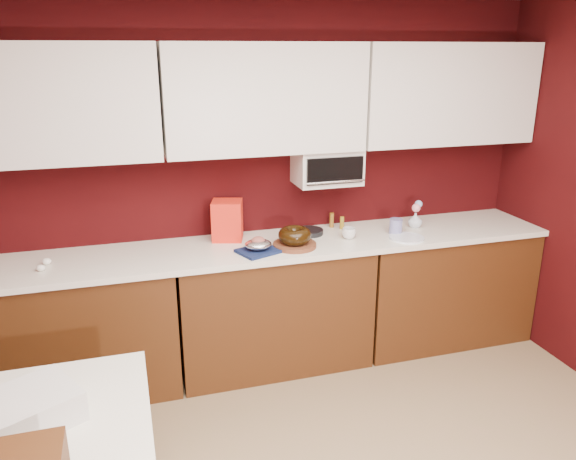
{
  "coord_description": "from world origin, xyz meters",
  "views": [
    {
      "loc": [
        -0.92,
        -1.53,
        2.16
      ],
      "look_at": [
        0.09,
        1.84,
        1.02
      ],
      "focal_mm": 35.0,
      "sensor_mm": 36.0,
      "label": 1
    }
  ],
  "objects_px": {
    "foil_ham_nest": "(258,244)",
    "coffee_mug": "(349,232)",
    "newspaper_stack": "(27,409)",
    "flower_vase": "(415,219)",
    "toaster_oven": "(327,166)",
    "pandoro_box": "(227,220)",
    "bundt_cake": "(295,235)",
    "blue_jar": "(396,226)"
  },
  "relations": [
    {
      "from": "foil_ham_nest",
      "to": "coffee_mug",
      "type": "distance_m",
      "value": 0.67
    },
    {
      "from": "bundt_cake",
      "to": "foil_ham_nest",
      "type": "xyz_separation_m",
      "value": [
        -0.26,
        -0.03,
        -0.02
      ]
    },
    {
      "from": "foil_ham_nest",
      "to": "newspaper_stack",
      "type": "xyz_separation_m",
      "value": [
        -1.24,
        -1.24,
        -0.14
      ]
    },
    {
      "from": "blue_jar",
      "to": "toaster_oven",
      "type": "bearing_deg",
      "value": 154.95
    },
    {
      "from": "pandoro_box",
      "to": "newspaper_stack",
      "type": "height_order",
      "value": "pandoro_box"
    },
    {
      "from": "toaster_oven",
      "to": "newspaper_stack",
      "type": "xyz_separation_m",
      "value": [
        -1.81,
        -1.55,
        -0.56
      ]
    },
    {
      "from": "coffee_mug",
      "to": "pandoro_box",
      "type": "bearing_deg",
      "value": 164.19
    },
    {
      "from": "coffee_mug",
      "to": "newspaper_stack",
      "type": "distance_m",
      "value": 2.33
    },
    {
      "from": "toaster_oven",
      "to": "flower_vase",
      "type": "bearing_deg",
      "value": -9.82
    },
    {
      "from": "foil_ham_nest",
      "to": "pandoro_box",
      "type": "bearing_deg",
      "value": 113.5
    },
    {
      "from": "toaster_oven",
      "to": "pandoro_box",
      "type": "xyz_separation_m",
      "value": [
        -0.72,
        0.01,
        -0.34
      ]
    },
    {
      "from": "bundt_cake",
      "to": "flower_vase",
      "type": "xyz_separation_m",
      "value": [
        0.98,
        0.16,
        -0.02
      ]
    },
    {
      "from": "pandoro_box",
      "to": "bundt_cake",
      "type": "bearing_deg",
      "value": -19.46
    },
    {
      "from": "newspaper_stack",
      "to": "coffee_mug",
      "type": "bearing_deg",
      "value": 34.89
    },
    {
      "from": "toaster_oven",
      "to": "coffee_mug",
      "type": "relative_size",
      "value": 4.87
    },
    {
      "from": "coffee_mug",
      "to": "newspaper_stack",
      "type": "height_order",
      "value": "coffee_mug"
    },
    {
      "from": "flower_vase",
      "to": "pandoro_box",
      "type": "bearing_deg",
      "value": 174.77
    },
    {
      "from": "newspaper_stack",
      "to": "bundt_cake",
      "type": "bearing_deg",
      "value": 40.44
    },
    {
      "from": "foil_ham_nest",
      "to": "coffee_mug",
      "type": "relative_size",
      "value": 1.91
    },
    {
      "from": "pandoro_box",
      "to": "blue_jar",
      "type": "xyz_separation_m",
      "value": [
        1.17,
        -0.22,
        -0.08
      ]
    },
    {
      "from": "blue_jar",
      "to": "flower_vase",
      "type": "height_order",
      "value": "flower_vase"
    },
    {
      "from": "foil_ham_nest",
      "to": "newspaper_stack",
      "type": "distance_m",
      "value": 1.76
    },
    {
      "from": "pandoro_box",
      "to": "coffee_mug",
      "type": "relative_size",
      "value": 2.97
    },
    {
      "from": "foil_ham_nest",
      "to": "newspaper_stack",
      "type": "bearing_deg",
      "value": -134.96
    },
    {
      "from": "bundt_cake",
      "to": "newspaper_stack",
      "type": "xyz_separation_m",
      "value": [
        -1.49,
        -1.27,
        -0.17
      ]
    },
    {
      "from": "bundt_cake",
      "to": "newspaper_stack",
      "type": "relative_size",
      "value": 0.61
    },
    {
      "from": "foil_ham_nest",
      "to": "coffee_mug",
      "type": "height_order",
      "value": "coffee_mug"
    },
    {
      "from": "foil_ham_nest",
      "to": "pandoro_box",
      "type": "xyz_separation_m",
      "value": [
        -0.14,
        0.32,
        0.08
      ]
    },
    {
      "from": "toaster_oven",
      "to": "bundt_cake",
      "type": "height_order",
      "value": "toaster_oven"
    },
    {
      "from": "coffee_mug",
      "to": "newspaper_stack",
      "type": "xyz_separation_m",
      "value": [
        -1.9,
        -1.33,
        -0.13
      ]
    },
    {
      "from": "blue_jar",
      "to": "bundt_cake",
      "type": "bearing_deg",
      "value": -175.54
    },
    {
      "from": "toaster_oven",
      "to": "pandoro_box",
      "type": "distance_m",
      "value": 0.79
    },
    {
      "from": "flower_vase",
      "to": "toaster_oven",
      "type": "bearing_deg",
      "value": 170.18
    },
    {
      "from": "foil_ham_nest",
      "to": "flower_vase",
      "type": "xyz_separation_m",
      "value": [
        1.24,
        0.19,
        0.01
      ]
    },
    {
      "from": "blue_jar",
      "to": "coffee_mug",
      "type": "bearing_deg",
      "value": -179.18
    },
    {
      "from": "toaster_oven",
      "to": "blue_jar",
      "type": "bearing_deg",
      "value": -25.05
    },
    {
      "from": "flower_vase",
      "to": "newspaper_stack",
      "type": "xyz_separation_m",
      "value": [
        -2.47,
        -1.43,
        -0.15
      ]
    },
    {
      "from": "coffee_mug",
      "to": "blue_jar",
      "type": "xyz_separation_m",
      "value": [
        0.36,
        0.01,
        0.01
      ]
    },
    {
      "from": "bundt_cake",
      "to": "newspaper_stack",
      "type": "distance_m",
      "value": 1.97
    },
    {
      "from": "coffee_mug",
      "to": "toaster_oven",
      "type": "bearing_deg",
      "value": 112.82
    },
    {
      "from": "toaster_oven",
      "to": "foil_ham_nest",
      "type": "height_order",
      "value": "toaster_oven"
    },
    {
      "from": "pandoro_box",
      "to": "coffee_mug",
      "type": "height_order",
      "value": "pandoro_box"
    }
  ]
}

